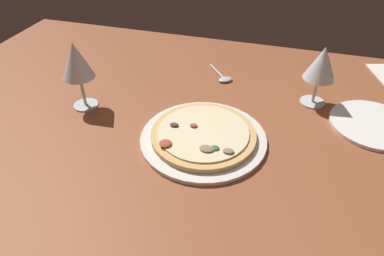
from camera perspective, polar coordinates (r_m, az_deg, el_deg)
dining_table at (r=78.99cm, az=-1.75°, el=-2.48°), size 150.00×110.00×4.00cm
pizza_main at (r=75.57cm, az=1.81°, el=-1.54°), size 27.93×27.93×3.24cm
wine_glass_far at (r=85.88cm, az=-18.64°, el=10.29°), size 7.60×7.60×17.11cm
wine_glass_near at (r=88.92cm, az=20.71°, el=9.77°), size 7.74×7.74×15.35cm
side_plate at (r=90.90cm, az=27.80°, el=0.54°), size 19.58×19.58×0.90cm
spoon at (r=99.63cm, az=5.17°, el=8.39°), size 8.89×10.21×1.00cm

